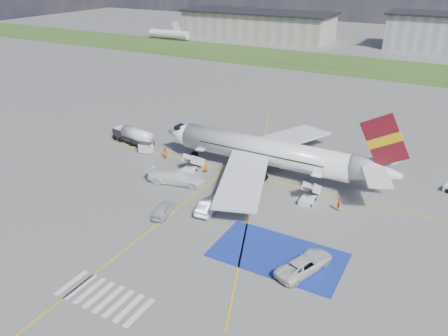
{
  "coord_description": "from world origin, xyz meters",
  "views": [
    {
      "loc": [
        23.52,
        -40.42,
        28.55
      ],
      "look_at": [
        -2.07,
        5.85,
        3.5
      ],
      "focal_mm": 35.0,
      "sensor_mm": 36.0,
      "label": 1
    }
  ],
  "objects_px": {
    "gpu_cart": "(146,149)",
    "van_white_b": "(176,175)",
    "airliner": "(273,153)",
    "car_silver_b": "(209,205)",
    "van_white_a": "(305,262)",
    "car_silver_a": "(163,209)",
    "fuel_tanker": "(133,137)"
  },
  "relations": [
    {
      "from": "car_silver_b",
      "to": "van_white_a",
      "type": "height_order",
      "value": "van_white_a"
    },
    {
      "from": "gpu_cart",
      "to": "car_silver_b",
      "type": "bearing_deg",
      "value": -38.68
    },
    {
      "from": "van_white_a",
      "to": "van_white_b",
      "type": "xyz_separation_m",
      "value": [
        -22.44,
        9.76,
        0.24
      ]
    },
    {
      "from": "van_white_a",
      "to": "car_silver_b",
      "type": "bearing_deg",
      "value": 0.25
    },
    {
      "from": "airliner",
      "to": "van_white_a",
      "type": "xyz_separation_m",
      "value": [
        11.83,
        -19.1,
        -2.38
      ]
    },
    {
      "from": "fuel_tanker",
      "to": "van_white_b",
      "type": "bearing_deg",
      "value": -20.35
    },
    {
      "from": "car_silver_b",
      "to": "van_white_a",
      "type": "distance_m",
      "value": 15.42
    },
    {
      "from": "fuel_tanker",
      "to": "gpu_cart",
      "type": "bearing_deg",
      "value": -17.24
    },
    {
      "from": "airliner",
      "to": "car_silver_b",
      "type": "distance_m",
      "value": 14.26
    },
    {
      "from": "car_silver_a",
      "to": "van_white_a",
      "type": "relative_size",
      "value": 0.84
    },
    {
      "from": "gpu_cart",
      "to": "van_white_a",
      "type": "relative_size",
      "value": 0.42
    },
    {
      "from": "fuel_tanker",
      "to": "van_white_b",
      "type": "relative_size",
      "value": 1.37
    },
    {
      "from": "gpu_cart",
      "to": "van_white_a",
      "type": "bearing_deg",
      "value": -34.37
    },
    {
      "from": "gpu_cart",
      "to": "car_silver_b",
      "type": "relative_size",
      "value": 0.44
    },
    {
      "from": "van_white_a",
      "to": "van_white_b",
      "type": "relative_size",
      "value": 0.85
    },
    {
      "from": "fuel_tanker",
      "to": "van_white_a",
      "type": "xyz_separation_m",
      "value": [
        37.44,
        -18.54,
        -0.21
      ]
    },
    {
      "from": "gpu_cart",
      "to": "van_white_a",
      "type": "height_order",
      "value": "van_white_a"
    },
    {
      "from": "gpu_cart",
      "to": "car_silver_b",
      "type": "xyz_separation_m",
      "value": [
        18.56,
        -10.95,
        0.05
      ]
    },
    {
      "from": "gpu_cart",
      "to": "van_white_b",
      "type": "height_order",
      "value": "van_white_b"
    },
    {
      "from": "airliner",
      "to": "car_silver_b",
      "type": "relative_size",
      "value": 7.18
    },
    {
      "from": "airliner",
      "to": "gpu_cart",
      "type": "distance_m",
      "value": 21.55
    },
    {
      "from": "car_silver_a",
      "to": "fuel_tanker",
      "type": "bearing_deg",
      "value": -55.89
    },
    {
      "from": "fuel_tanker",
      "to": "van_white_a",
      "type": "bearing_deg",
      "value": -16.35
    },
    {
      "from": "fuel_tanker",
      "to": "car_silver_a",
      "type": "xyz_separation_m",
      "value": [
        18.45,
        -16.65,
        -0.45
      ]
    },
    {
      "from": "gpu_cart",
      "to": "van_white_b",
      "type": "distance_m",
      "value": 12.44
    },
    {
      "from": "airliner",
      "to": "van_white_b",
      "type": "height_order",
      "value": "airliner"
    },
    {
      "from": "fuel_tanker",
      "to": "van_white_b",
      "type": "distance_m",
      "value": 17.39
    },
    {
      "from": "airliner",
      "to": "van_white_b",
      "type": "relative_size",
      "value": 5.78
    },
    {
      "from": "fuel_tanker",
      "to": "van_white_a",
      "type": "relative_size",
      "value": 1.62
    },
    {
      "from": "car_silver_a",
      "to": "van_white_b",
      "type": "xyz_separation_m",
      "value": [
        -3.44,
        7.87,
        0.48
      ]
    },
    {
      "from": "car_silver_b",
      "to": "van_white_a",
      "type": "xyz_separation_m",
      "value": [
        14.47,
        -5.32,
        0.17
      ]
    },
    {
      "from": "car_silver_b",
      "to": "van_white_b",
      "type": "distance_m",
      "value": 9.13
    }
  ]
}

